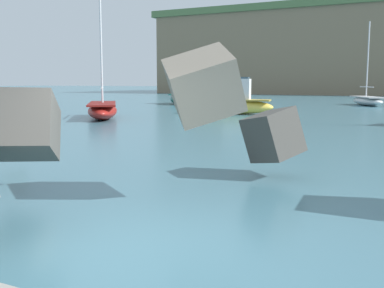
{
  "coord_description": "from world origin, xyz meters",
  "views": [
    {
      "loc": [
        3.49,
        -4.81,
        2.2
      ],
      "look_at": [
        0.78,
        0.5,
        1.4
      ],
      "focal_mm": 43.4,
      "sensor_mm": 36.0,
      "label": 1
    }
  ],
  "objects": [
    {
      "name": "boat_mid_left",
      "position": [
        -14.02,
        17.64,
        0.54
      ],
      "size": [
        5.1,
        6.07,
        8.01
      ],
      "color": "maroon",
      "rests_on": "ground"
    },
    {
      "name": "ground_plane",
      "position": [
        0.0,
        0.0,
        0.0
      ],
      "size": [
        400.0,
        400.0,
        0.0
      ],
      "primitive_type": "plane",
      "color": "#42707F"
    },
    {
      "name": "breakwater_jetty",
      "position": [
        -1.05,
        2.38,
        1.47
      ],
      "size": [
        30.3,
        8.24,
        3.57
      ],
      "color": "slate",
      "rests_on": "ground"
    },
    {
      "name": "boat_near_left",
      "position": [
        -1.63,
        41.46,
        0.49
      ],
      "size": [
        4.25,
        6.34,
        7.76
      ],
      "color": "white",
      "rests_on": "ground"
    },
    {
      "name": "boat_near_right",
      "position": [
        -8.47,
        24.69,
        0.78
      ],
      "size": [
        5.95,
        2.6,
        2.51
      ],
      "color": "#EAC64C",
      "rests_on": "ground"
    },
    {
      "name": "boat_near_centre",
      "position": [
        -18.61,
        35.9,
        0.73
      ],
      "size": [
        3.72,
        5.84,
        2.27
      ],
      "color": "#1E6656",
      "rests_on": "ground"
    }
  ]
}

